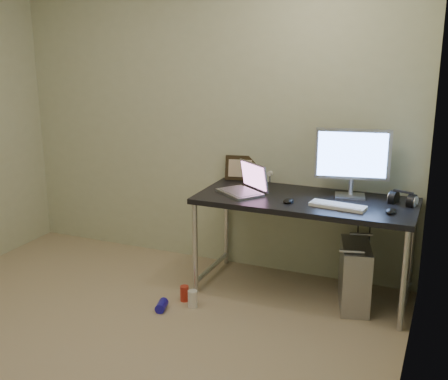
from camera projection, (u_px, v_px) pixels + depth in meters
floor at (92, 360)px, 3.41m from camera, size 3.50×3.50×0.00m
wall_back at (209, 117)px, 4.63m from camera, size 3.50×0.02×2.50m
wall_right at (411, 192)px, 2.42m from camera, size 0.02×3.50×2.50m
desk at (305, 209)px, 4.13m from camera, size 1.59×0.69×0.75m
tower_computer at (355, 275)px, 4.04m from camera, size 0.30×0.48×0.50m
cable_a at (358, 237)px, 4.33m from camera, size 0.01×0.16×0.69m
cable_b at (369, 242)px, 4.29m from camera, size 0.02×0.11×0.71m
can_red at (184, 293)px, 4.15m from camera, size 0.06×0.06×0.12m
can_white at (193, 299)px, 4.05m from camera, size 0.09×0.09×0.13m
can_blue at (162, 306)px, 4.02m from camera, size 0.10×0.14×0.07m
laptop at (245, 186)px, 4.24m from camera, size 0.42×0.41×0.23m
monitor at (352, 158)px, 4.07m from camera, size 0.54×0.20×0.51m
keyboard at (338, 206)px, 3.89m from camera, size 0.40×0.17×0.02m
mouse_right at (391, 210)px, 3.77m from camera, size 0.08×0.11×0.04m
mouse_left at (288, 200)px, 4.01m from camera, size 0.08×0.12×0.04m
headphones at (403, 200)px, 3.96m from camera, size 0.21×0.12×0.12m
picture_frame at (241, 168)px, 4.60m from camera, size 0.26×0.12×0.21m
webcam at (270, 175)px, 4.46m from camera, size 0.04×0.04×0.11m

